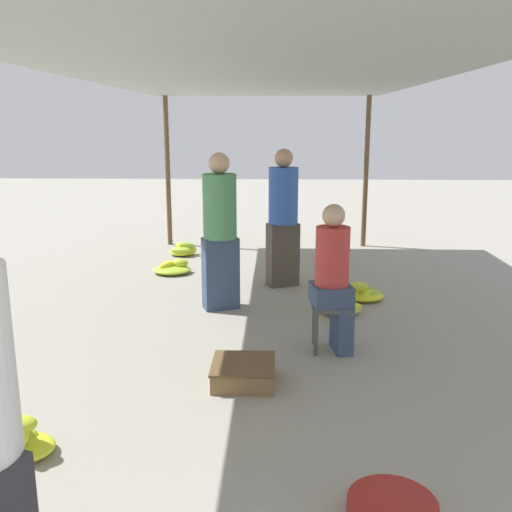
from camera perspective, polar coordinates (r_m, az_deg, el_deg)
canopy_post_back_left at (r=9.65m, az=-8.82°, el=8.30°), size 0.08×0.08×2.45m
canopy_post_back_right at (r=9.59m, az=10.95°, el=8.18°), size 0.08×0.08×2.45m
canopy_tarp at (r=5.46m, az=0.21°, el=17.93°), size 3.67×8.41×0.04m
stool at (r=5.18m, az=7.47°, el=-5.70°), size 0.34×0.34×0.44m
vendor_seated at (r=5.07m, az=7.82°, el=-1.97°), size 0.39×0.39×1.34m
basin_black at (r=3.29m, az=13.43°, el=-23.61°), size 0.46×0.46×0.13m
banana_pile_left_0 at (r=8.93m, az=-7.35°, el=0.60°), size 0.44×0.37×0.22m
banana_pile_left_1 at (r=3.98m, az=-22.54°, el=-16.70°), size 0.42×0.45×0.28m
banana_pile_left_2 at (r=7.94m, az=-8.32°, el=-1.19°), size 0.51×0.54×0.19m
banana_pile_right_0 at (r=6.27m, az=8.31°, el=-4.74°), size 0.53×0.42×0.27m
banana_pile_right_1 at (r=6.76m, az=10.42°, el=-3.74°), size 0.51×0.41×0.23m
crate_near at (r=4.61m, az=-1.27°, el=-11.57°), size 0.50×0.50×0.17m
shopper_walking_mid at (r=6.18m, az=-3.62°, el=2.66°), size 0.47×0.47×1.71m
shopper_walking_far at (r=7.09m, az=2.73°, el=4.01°), size 0.48×0.48×1.71m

